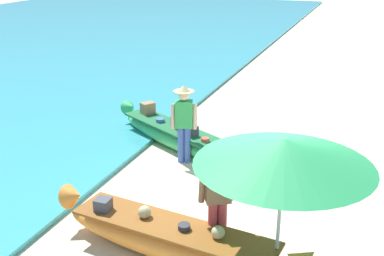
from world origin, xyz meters
name	(u,v)px	position (x,y,z in m)	size (l,w,h in m)	color
ground_plane	(234,220)	(0.00, 0.00, 0.00)	(80.00, 80.00, 0.00)	beige
boat_orange_foreground	(173,240)	(-0.55, -1.34, 0.30)	(4.09, 1.11, 0.81)	orange
boat_green_midground	(173,134)	(-2.25, 2.63, 0.28)	(3.65, 2.31, 0.76)	#38B760
person_vendor_hatted	(184,119)	(-1.66, 1.88, 0.99)	(0.58, 0.44, 1.71)	#3D5BA8
person_tourist_customer	(218,199)	(0.03, -1.04, 0.94)	(0.57, 0.44, 1.67)	#B2383D
patio_umbrella_large	(284,153)	(0.98, -1.34, 1.94)	(2.28, 2.28, 2.12)	#B7B7BC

